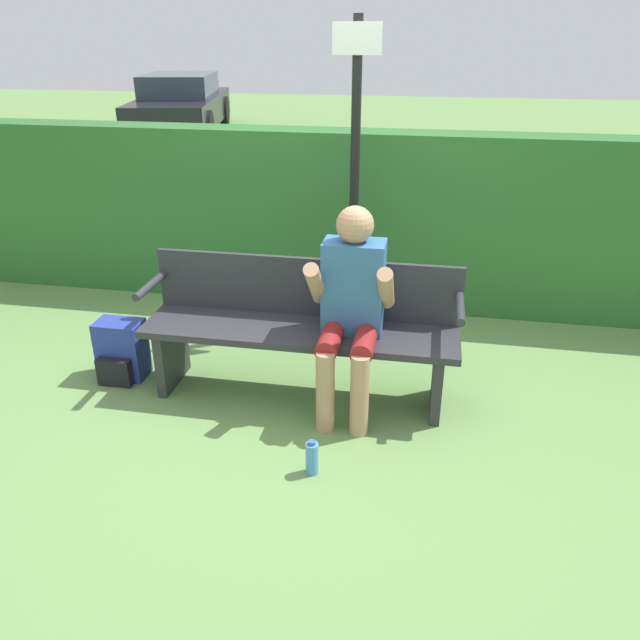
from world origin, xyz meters
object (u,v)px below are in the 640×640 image
(park_bench, at_px, (301,326))
(signpost, at_px, (355,166))
(parked_car, at_px, (181,105))
(backpack, at_px, (121,351))
(person_seated, at_px, (351,302))
(water_bottle, at_px, (312,458))

(park_bench, xyz_separation_m, signpost, (0.18, 1.10, 0.79))
(park_bench, height_order, parked_car, parked_car)
(signpost, height_order, parked_car, signpost)
(parked_car, bearing_deg, backpack, -172.00)
(parked_car, bearing_deg, park_bench, -166.09)
(person_seated, relative_size, parked_car, 0.26)
(park_bench, distance_m, signpost, 1.37)
(signpost, bearing_deg, park_bench, -99.10)
(person_seated, height_order, water_bottle, person_seated)
(person_seated, height_order, backpack, person_seated)
(park_bench, relative_size, backpack, 4.86)
(park_bench, distance_m, backpack, 1.28)
(water_bottle, height_order, signpost, signpost)
(signpost, relative_size, parked_car, 0.47)
(person_seated, distance_m, parked_car, 11.82)
(backpack, height_order, signpost, signpost)
(person_seated, bearing_deg, backpack, 177.87)
(person_seated, height_order, signpost, signpost)
(park_bench, bearing_deg, parked_car, 115.53)
(water_bottle, bearing_deg, park_bench, 105.47)
(park_bench, height_order, signpost, signpost)
(person_seated, relative_size, backpack, 3.10)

